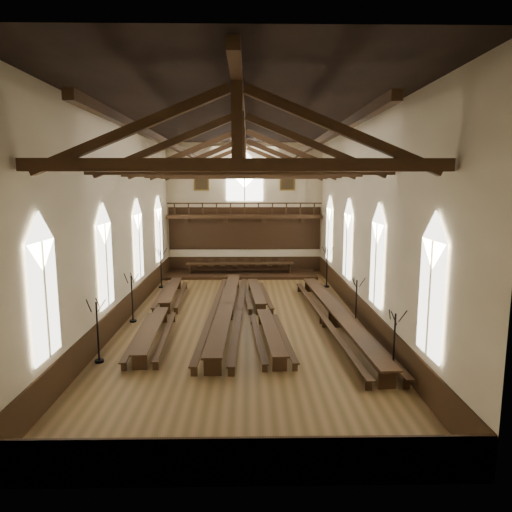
{
  "coord_description": "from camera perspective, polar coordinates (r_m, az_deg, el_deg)",
  "views": [
    {
      "loc": [
        0.3,
        -22.54,
        6.9
      ],
      "look_at": [
        0.69,
        1.5,
        3.08
      ],
      "focal_mm": 32.0,
      "sensor_mm": 36.0,
      "label": 1
    }
  ],
  "objects": [
    {
      "name": "ground",
      "position": [
        23.57,
        -1.64,
        -7.99
      ],
      "size": [
        26.0,
        26.0,
        0.0
      ],
      "primitive_type": "plane",
      "color": "brown",
      "rests_on": "ground"
    },
    {
      "name": "room_walls",
      "position": [
        22.54,
        -1.71,
        7.91
      ],
      "size": [
        26.0,
        26.0,
        26.0
      ],
      "color": "beige",
      "rests_on": "ground"
    },
    {
      "name": "wainscot_band",
      "position": [
        23.4,
        -1.65,
        -6.59
      ],
      "size": [
        12.0,
        26.0,
        1.2
      ],
      "color": "#301E0E",
      "rests_on": "ground"
    },
    {
      "name": "side_windows",
      "position": [
        22.76,
        -1.68,
        1.05
      ],
      "size": [
        11.85,
        19.8,
        4.5
      ],
      "color": "white",
      "rests_on": "room_walls"
    },
    {
      "name": "end_window",
      "position": [
        35.44,
        -1.44,
        9.55
      ],
      "size": [
        2.8,
        0.12,
        3.8
      ],
      "color": "white",
      "rests_on": "room_walls"
    },
    {
      "name": "minstrels_gallery",
      "position": [
        35.33,
        -1.42,
        4.17
      ],
      "size": [
        11.8,
        1.24,
        3.7
      ],
      "color": "#382111",
      "rests_on": "room_walls"
    },
    {
      "name": "portraits",
      "position": [
        35.44,
        -1.44,
        9.35
      ],
      "size": [
        7.75,
        0.09,
        1.45
      ],
      "color": "brown",
      "rests_on": "room_walls"
    },
    {
      "name": "roof_trusses",
      "position": [
        22.58,
        -1.74,
        12.37
      ],
      "size": [
        11.7,
        25.7,
        2.8
      ],
      "color": "#382111",
      "rests_on": "room_walls"
    },
    {
      "name": "refectory_row_a",
      "position": [
        24.21,
        -11.58,
        -6.46
      ],
      "size": [
        1.77,
        14.03,
        0.7
      ],
      "color": "#382111",
      "rests_on": "ground"
    },
    {
      "name": "refectory_row_b",
      "position": [
        23.71,
        -3.69,
        -6.41
      ],
      "size": [
        1.83,
        15.04,
        0.82
      ],
      "color": "#382111",
      "rests_on": "ground"
    },
    {
      "name": "refectory_row_c",
      "position": [
        23.52,
        0.77,
        -6.76
      ],
      "size": [
        1.81,
        13.85,
        0.68
      ],
      "color": "#382111",
      "rests_on": "ground"
    },
    {
      "name": "refectory_row_d",
      "position": [
        22.88,
        10.01,
        -7.13
      ],
      "size": [
        2.01,
        14.94,
        0.8
      ],
      "color": "#382111",
      "rests_on": "ground"
    },
    {
      "name": "dais",
      "position": [
        34.62,
        -1.98,
        -2.29
      ],
      "size": [
        11.4,
        3.14,
        0.21
      ],
      "primitive_type": "cube",
      "color": "#301E0E",
      "rests_on": "ground"
    },
    {
      "name": "high_table",
      "position": [
        34.48,
        -1.99,
        -1.07
      ],
      "size": [
        8.18,
        1.13,
        0.76
      ],
      "color": "#382111",
      "rests_on": "dais"
    },
    {
      "name": "high_chairs",
      "position": [
        35.28,
        -1.96,
        -1.05
      ],
      "size": [
        6.76,
        0.47,
        0.95
      ],
      "color": "#382111",
      "rests_on": "dais"
    },
    {
      "name": "candelabrum_left_near",
      "position": [
        19.02,
        -19.11,
        -10.26
      ],
      "size": [
        0.78,
        0.72,
        2.56
      ],
      "color": "black",
      "rests_on": "ground"
    },
    {
      "name": "candelabrum_left_mid",
      "position": [
        23.86,
        -15.18,
        -6.19
      ],
      "size": [
        0.76,
        0.72,
        2.52
      ],
      "color": "black",
      "rests_on": "ground"
    },
    {
      "name": "candelabrum_left_far",
      "position": [
        31.12,
        -11.76,
        -2.43
      ],
      "size": [
        0.81,
        0.78,
        2.68
      ],
      "color": "black",
      "rests_on": "ground"
    },
    {
      "name": "candelabrum_right_near",
      "position": [
        17.64,
        16.82,
        -11.81
      ],
      "size": [
        0.65,
        0.75,
        2.44
      ],
      "color": "black",
      "rests_on": "ground"
    },
    {
      "name": "candelabrum_right_mid",
      "position": [
        23.01,
        12.38,
        -6.73
      ],
      "size": [
        0.7,
        0.73,
        2.41
      ],
      "color": "black",
      "rests_on": "ground"
    },
    {
      "name": "candelabrum_right_far",
      "position": [
        31.01,
        8.84,
        -2.35
      ],
      "size": [
        0.83,
        0.78,
        2.76
      ],
      "color": "black",
      "rests_on": "ground"
    }
  ]
}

